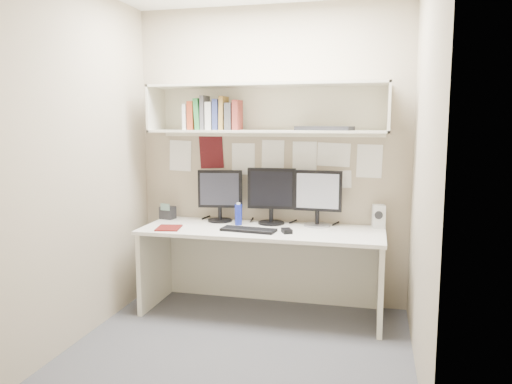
% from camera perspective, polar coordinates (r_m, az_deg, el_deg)
% --- Properties ---
extents(floor, '(2.40, 2.00, 0.01)m').
position_cam_1_polar(floor, '(3.78, -1.63, -17.12)').
color(floor, '#45454A').
rests_on(floor, ground).
extents(wall_back, '(2.40, 0.02, 2.60)m').
position_cam_1_polar(wall_back, '(4.41, 1.71, 4.01)').
color(wall_back, tan).
rests_on(wall_back, ground).
extents(wall_front, '(2.40, 0.02, 2.60)m').
position_cam_1_polar(wall_front, '(2.49, -7.75, 0.91)').
color(wall_front, tan).
rests_on(wall_front, ground).
extents(wall_left, '(0.02, 2.00, 2.60)m').
position_cam_1_polar(wall_left, '(3.93, -18.88, 3.10)').
color(wall_left, tan).
rests_on(wall_left, ground).
extents(wall_right, '(0.02, 2.00, 2.60)m').
position_cam_1_polar(wall_right, '(3.33, 18.63, 2.32)').
color(wall_right, tan).
rests_on(wall_right, ground).
extents(desk, '(2.00, 0.70, 0.73)m').
position_cam_1_polar(desk, '(4.24, 0.67, -9.00)').
color(desk, silver).
rests_on(desk, floor).
extents(overhead_hutch, '(2.00, 0.38, 0.40)m').
position_cam_1_polar(overhead_hutch, '(4.26, 1.34, 9.52)').
color(overhead_hutch, beige).
rests_on(overhead_hutch, wall_back).
extents(pinned_papers, '(1.92, 0.01, 0.48)m').
position_cam_1_polar(pinned_papers, '(4.41, 1.69, 3.35)').
color(pinned_papers, white).
rests_on(pinned_papers, wall_back).
extents(monitor_left, '(0.39, 0.22, 0.46)m').
position_cam_1_polar(monitor_left, '(4.43, -4.13, -0.16)').
color(monitor_left, black).
rests_on(monitor_left, desk).
extents(monitor_center, '(0.42, 0.23, 0.49)m').
position_cam_1_polar(monitor_center, '(4.31, 1.78, -0.20)').
color(monitor_center, black).
rests_on(monitor_center, desk).
extents(monitor_right, '(0.41, 0.22, 0.47)m').
position_cam_1_polar(monitor_right, '(4.25, 7.06, -0.45)').
color(monitor_right, '#A5A5AA').
rests_on(monitor_right, desk).
extents(keyboard, '(0.46, 0.20, 0.02)m').
position_cam_1_polar(keyboard, '(4.05, -0.86, -4.35)').
color(keyboard, black).
rests_on(keyboard, desk).
extents(mouse, '(0.11, 0.13, 0.03)m').
position_cam_1_polar(mouse, '(3.99, 3.54, -4.45)').
color(mouse, black).
rests_on(mouse, desk).
extents(speaker, '(0.11, 0.12, 0.19)m').
position_cam_1_polar(speaker, '(4.29, 13.84, -2.71)').
color(speaker, silver).
rests_on(speaker, desk).
extents(blue_bottle, '(0.06, 0.06, 0.19)m').
position_cam_1_polar(blue_bottle, '(4.28, -2.02, -2.57)').
color(blue_bottle, navy).
rests_on(blue_bottle, desk).
extents(maroon_notebook, '(0.22, 0.26, 0.01)m').
position_cam_1_polar(maroon_notebook, '(4.21, -9.94, -4.06)').
color(maroon_notebook, '#54100E').
rests_on(maroon_notebook, desk).
extents(desk_phone, '(0.14, 0.13, 0.15)m').
position_cam_1_polar(desk_phone, '(4.63, -10.06, -2.32)').
color(desk_phone, black).
rests_on(desk_phone, desk).
extents(book_stack, '(0.49, 0.18, 0.29)m').
position_cam_1_polar(book_stack, '(4.32, -4.93, 8.75)').
color(book_stack, silver).
rests_on(book_stack, overhead_hutch).
extents(hutch_tray, '(0.49, 0.28, 0.03)m').
position_cam_1_polar(hutch_tray, '(4.10, 7.82, 7.23)').
color(hutch_tray, black).
rests_on(hutch_tray, overhead_hutch).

